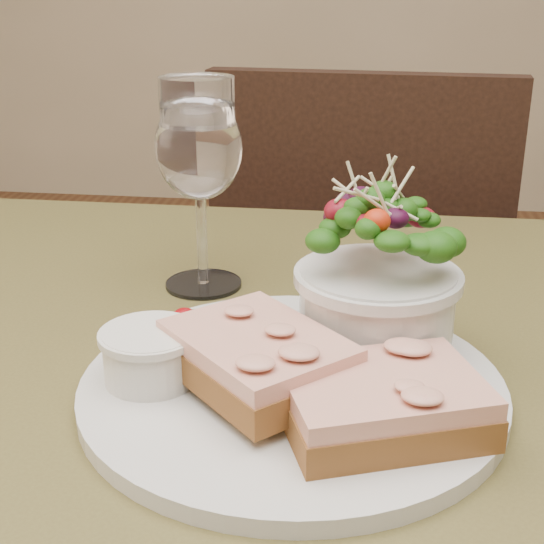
# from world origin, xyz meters

# --- Properties ---
(cafe_table) EXTENTS (0.80, 0.80, 0.75)m
(cafe_table) POSITION_xyz_m (0.00, 0.00, 0.65)
(cafe_table) COLOR #49411F
(cafe_table) RESTS_ON ground
(chair_far) EXTENTS (0.45, 0.45, 0.90)m
(chair_far) POSITION_xyz_m (0.08, 0.70, 0.29)
(chair_far) COLOR black
(chair_far) RESTS_ON ground
(dinner_plate) EXTENTS (0.29, 0.29, 0.01)m
(dinner_plate) POSITION_xyz_m (0.04, -0.04, 0.76)
(dinner_plate) COLOR silver
(dinner_plate) RESTS_ON cafe_table
(sandwich_front) EXTENTS (0.14, 0.12, 0.03)m
(sandwich_front) POSITION_xyz_m (0.10, -0.08, 0.78)
(sandwich_front) COLOR #503515
(sandwich_front) RESTS_ON dinner_plate
(sandwich_back) EXTENTS (0.14, 0.15, 0.03)m
(sandwich_back) POSITION_xyz_m (0.01, -0.05, 0.79)
(sandwich_back) COLOR #503515
(sandwich_back) RESTS_ON dinner_plate
(ramekin) EXTENTS (0.06, 0.06, 0.04)m
(ramekin) POSITION_xyz_m (-0.06, -0.05, 0.78)
(ramekin) COLOR silver
(ramekin) RESTS_ON dinner_plate
(salad_bowl) EXTENTS (0.11, 0.11, 0.13)m
(salad_bowl) POSITION_xyz_m (0.09, 0.02, 0.82)
(salad_bowl) COLOR silver
(salad_bowl) RESTS_ON dinner_plate
(garnish) EXTENTS (0.05, 0.04, 0.02)m
(garnish) POSITION_xyz_m (-0.04, 0.03, 0.77)
(garnish) COLOR #123D0B
(garnish) RESTS_ON dinner_plate
(wine_glass) EXTENTS (0.08, 0.08, 0.18)m
(wine_glass) POSITION_xyz_m (-0.07, 0.15, 0.87)
(wine_glass) COLOR white
(wine_glass) RESTS_ON cafe_table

